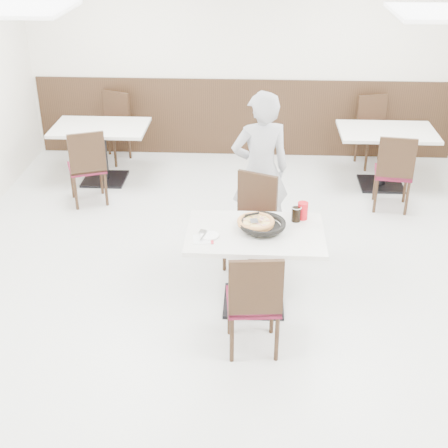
{
  "coord_description": "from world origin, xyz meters",
  "views": [
    {
      "loc": [
        0.16,
        -5.1,
        3.34
      ],
      "look_at": [
        -0.09,
        -0.3,
        0.81
      ],
      "focal_mm": 50.0,
      "sensor_mm": 36.0,
      "label": 1
    }
  ],
  "objects_px": {
    "chair_near": "(253,299)",
    "bg_chair_right_far": "(375,133)",
    "bg_chair_left_near": "(87,166)",
    "bg_table_right": "(384,158)",
    "pizza_pan": "(262,226)",
    "bg_chair_left_far": "(110,129)",
    "main_table": "(254,268)",
    "bg_chair_right_near": "(393,171)",
    "diner_person": "(260,171)",
    "pizza": "(256,223)",
    "bg_table_left": "(103,154)",
    "red_cup": "(303,211)",
    "chair_far": "(249,225)",
    "side_plate": "(209,235)",
    "cola_glass": "(296,214)"
  },
  "relations": [
    {
      "from": "bg_chair_left_far",
      "to": "pizza_pan",
      "type": "bearing_deg",
      "value": 144.46
    },
    {
      "from": "pizza_pan",
      "to": "diner_person",
      "type": "bearing_deg",
      "value": 90.96
    },
    {
      "from": "pizza",
      "to": "bg_table_right",
      "type": "distance_m",
      "value": 3.2
    },
    {
      "from": "diner_person",
      "to": "bg_table_right",
      "type": "xyz_separation_m",
      "value": [
        1.59,
        1.61,
        -0.47
      ]
    },
    {
      "from": "chair_near",
      "to": "bg_chair_right_far",
      "type": "height_order",
      "value": "same"
    },
    {
      "from": "side_plate",
      "to": "bg_chair_right_near",
      "type": "bearing_deg",
      "value": 47.73
    },
    {
      "from": "bg_table_left",
      "to": "bg_chair_left_near",
      "type": "relative_size",
      "value": 1.26
    },
    {
      "from": "bg_chair_right_far",
      "to": "chair_far",
      "type": "bearing_deg",
      "value": 44.03
    },
    {
      "from": "bg_table_left",
      "to": "bg_chair_right_far",
      "type": "distance_m",
      "value": 3.7
    },
    {
      "from": "bg_chair_left_far",
      "to": "bg_chair_right_near",
      "type": "distance_m",
      "value": 3.9
    },
    {
      "from": "main_table",
      "to": "red_cup",
      "type": "bearing_deg",
      "value": 32.86
    },
    {
      "from": "bg_chair_left_near",
      "to": "bg_chair_right_near",
      "type": "height_order",
      "value": "same"
    },
    {
      "from": "pizza_pan",
      "to": "bg_chair_left_far",
      "type": "bearing_deg",
      "value": 121.66
    },
    {
      "from": "chair_far",
      "to": "bg_chair_right_far",
      "type": "relative_size",
      "value": 1.0
    },
    {
      "from": "side_plate",
      "to": "bg_chair_left_near",
      "type": "relative_size",
      "value": 0.17
    },
    {
      "from": "chair_near",
      "to": "bg_chair_left_near",
      "type": "height_order",
      "value": "same"
    },
    {
      "from": "main_table",
      "to": "bg_chair_right_near",
      "type": "relative_size",
      "value": 1.26
    },
    {
      "from": "chair_far",
      "to": "bg_chair_right_far",
      "type": "height_order",
      "value": "same"
    },
    {
      "from": "diner_person",
      "to": "bg_chair_left_far",
      "type": "height_order",
      "value": "diner_person"
    },
    {
      "from": "chair_far",
      "to": "bg_chair_left_far",
      "type": "relative_size",
      "value": 1.0
    },
    {
      "from": "chair_near",
      "to": "bg_table_left",
      "type": "bearing_deg",
      "value": 115.34
    },
    {
      "from": "bg_table_right",
      "to": "bg_chair_right_near",
      "type": "distance_m",
      "value": 0.66
    },
    {
      "from": "side_plate",
      "to": "cola_glass",
      "type": "bearing_deg",
      "value": 23.58
    },
    {
      "from": "side_plate",
      "to": "chair_near",
      "type": "bearing_deg",
      "value": -53.67
    },
    {
      "from": "red_cup",
      "to": "pizza_pan",
      "type": "bearing_deg",
      "value": -145.31
    },
    {
      "from": "diner_person",
      "to": "bg_chair_right_near",
      "type": "height_order",
      "value": "diner_person"
    },
    {
      "from": "bg_chair_left_far",
      "to": "bg_table_right",
      "type": "height_order",
      "value": "bg_chair_left_far"
    },
    {
      "from": "bg_chair_right_far",
      "to": "red_cup",
      "type": "bearing_deg",
      "value": 54.41
    },
    {
      "from": "red_cup",
      "to": "bg_chair_right_far",
      "type": "distance_m",
      "value": 3.42
    },
    {
      "from": "bg_chair_right_near",
      "to": "bg_table_left",
      "type": "bearing_deg",
      "value": 178.44
    },
    {
      "from": "red_cup",
      "to": "bg_table_right",
      "type": "relative_size",
      "value": 0.13
    },
    {
      "from": "bg_table_right",
      "to": "bg_chair_right_near",
      "type": "bearing_deg",
      "value": -91.22
    },
    {
      "from": "bg_table_left",
      "to": "bg_chair_right_near",
      "type": "relative_size",
      "value": 1.26
    },
    {
      "from": "bg_chair_left_near",
      "to": "bg_table_right",
      "type": "height_order",
      "value": "bg_chair_left_near"
    },
    {
      "from": "diner_person",
      "to": "bg_table_right",
      "type": "bearing_deg",
      "value": -149.83
    },
    {
      "from": "bg_chair_left_near",
      "to": "bg_table_right",
      "type": "relative_size",
      "value": 0.79
    },
    {
      "from": "red_cup",
      "to": "bg_table_left",
      "type": "bearing_deg",
      "value": 134.61
    },
    {
      "from": "bg_chair_left_far",
      "to": "bg_chair_right_far",
      "type": "xyz_separation_m",
      "value": [
        3.67,
        0.02,
        0.0
      ]
    },
    {
      "from": "diner_person",
      "to": "bg_chair_right_far",
      "type": "distance_m",
      "value": 2.82
    },
    {
      "from": "pizza",
      "to": "side_plate",
      "type": "height_order",
      "value": "pizza"
    },
    {
      "from": "main_table",
      "to": "bg_chair_right_near",
      "type": "height_order",
      "value": "bg_chair_right_near"
    },
    {
      "from": "side_plate",
      "to": "bg_chair_left_far",
      "type": "relative_size",
      "value": 0.17
    },
    {
      "from": "bg_table_left",
      "to": "pizza",
      "type": "bearing_deg",
      "value": -53.28
    },
    {
      "from": "bg_chair_right_near",
      "to": "bg_chair_left_far",
      "type": "bearing_deg",
      "value": 168.32
    },
    {
      "from": "bg_chair_left_far",
      "to": "bg_chair_right_near",
      "type": "xyz_separation_m",
      "value": [
        3.67,
        -1.33,
        0.0
      ]
    },
    {
      "from": "main_table",
      "to": "pizza_pan",
      "type": "relative_size",
      "value": 3.81
    },
    {
      "from": "pizza",
      "to": "bg_chair_right_near",
      "type": "bearing_deg",
      "value": 51.9
    },
    {
      "from": "bg_chair_right_far",
      "to": "pizza",
      "type": "bearing_deg",
      "value": 49.65
    },
    {
      "from": "pizza",
      "to": "bg_chair_right_near",
      "type": "distance_m",
      "value": 2.64
    },
    {
      "from": "side_plate",
      "to": "pizza_pan",
      "type": "bearing_deg",
      "value": 15.8
    }
  ]
}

